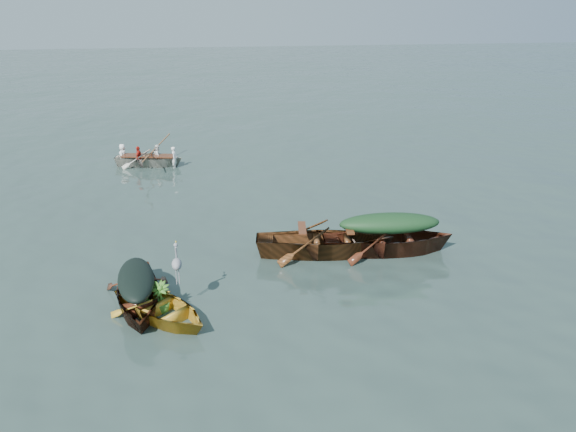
# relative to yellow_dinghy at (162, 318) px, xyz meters

# --- Properties ---
(ground) EXTENTS (140.00, 140.00, 0.00)m
(ground) POSITION_rel_yellow_dinghy_xyz_m (3.23, 1.04, 0.00)
(ground) COLOR #2F423D
(ground) RESTS_ON ground
(yellow_dinghy) EXTENTS (3.16, 3.31, 0.86)m
(yellow_dinghy) POSITION_rel_yellow_dinghy_xyz_m (0.00, 0.00, 0.00)
(yellow_dinghy) COLOR orange
(yellow_dinghy) RESTS_ON ground
(dark_covered_boat) EXTENTS (1.82, 3.94, 0.96)m
(dark_covered_boat) POSITION_rel_yellow_dinghy_xyz_m (-0.53, 0.61, 0.00)
(dark_covered_boat) COLOR #492111
(dark_covered_boat) RESTS_ON ground
(green_tarp_boat) EXTENTS (4.96, 1.91, 1.16)m
(green_tarp_boat) POSITION_rel_yellow_dinghy_xyz_m (5.81, 2.38, 0.00)
(green_tarp_boat) COLOR #531E13
(green_tarp_boat) RESTS_ON ground
(open_wooden_boat) EXTENTS (5.23, 2.30, 1.22)m
(open_wooden_boat) POSITION_rel_yellow_dinghy_xyz_m (4.13, 2.52, 0.00)
(open_wooden_boat) COLOR brown
(open_wooden_boat) RESTS_ON ground
(rowed_boat) EXTENTS (4.00, 1.99, 0.89)m
(rowed_boat) POSITION_rel_yellow_dinghy_xyz_m (-1.04, 11.88, 0.00)
(rowed_boat) COLOR beige
(rowed_boat) RESTS_ON ground
(dark_tarp_cover) EXTENTS (1.00, 2.17, 0.40)m
(dark_tarp_cover) POSITION_rel_yellow_dinghy_xyz_m (-0.53, 0.61, 0.68)
(dark_tarp_cover) COLOR black
(dark_tarp_cover) RESTS_ON dark_covered_boat
(green_tarp_cover) EXTENTS (2.73, 1.05, 0.52)m
(green_tarp_cover) POSITION_rel_yellow_dinghy_xyz_m (5.81, 2.38, 0.84)
(green_tarp_cover) COLOR #17391A
(green_tarp_cover) RESTS_ON green_tarp_boat
(thwart_benches) EXTENTS (2.64, 1.30, 0.04)m
(thwart_benches) POSITION_rel_yellow_dinghy_xyz_m (4.13, 2.52, 0.63)
(thwart_benches) COLOR #4D2412
(thwart_benches) RESTS_ON open_wooden_boat
(heron) EXTENTS (0.48, 0.48, 0.92)m
(heron) POSITION_rel_yellow_dinghy_xyz_m (0.38, 0.40, 0.89)
(heron) COLOR #93959B
(heron) RESTS_ON yellow_dinghy
(dinghy_weeds) EXTENTS (1.12, 1.14, 0.60)m
(dinghy_weeds) POSITION_rel_yellow_dinghy_xyz_m (-0.35, 0.43, 0.73)
(dinghy_weeds) COLOR #2D5F18
(dinghy_weeds) RESTS_ON yellow_dinghy
(rowers) EXTENTS (2.85, 1.62, 0.76)m
(rowers) POSITION_rel_yellow_dinghy_xyz_m (-1.04, 11.88, 0.82)
(rowers) COLOR white
(rowers) RESTS_ON rowed_boat
(oars) EXTENTS (1.17, 2.67, 0.06)m
(oars) POSITION_rel_yellow_dinghy_xyz_m (-1.04, 11.88, 0.47)
(oars) COLOR brown
(oars) RESTS_ON rowed_boat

